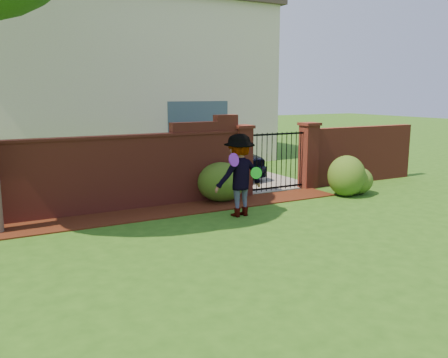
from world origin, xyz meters
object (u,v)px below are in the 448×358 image
car (216,155)px  frisbee_green (256,173)px  frisbee_purple (234,160)px  man (240,176)px

car → frisbee_green: bearing=-114.8°
frisbee_purple → frisbee_green: 0.70m
man → frisbee_purple: (-0.31, -0.27, 0.40)m
frisbee_purple → frisbee_green: frisbee_purple is taller
car → frisbee_green: car is taller
car → man: bearing=-118.7°
frisbee_green → man: bearing=146.4°
car → frisbee_purple: frisbee_purple is taller
frisbee_purple → man: bearing=41.3°
car → man: man is taller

